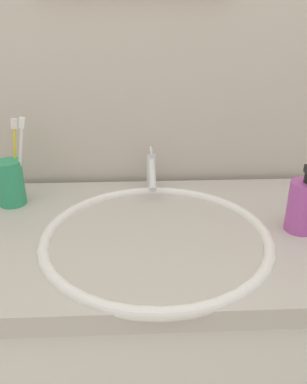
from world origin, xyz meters
TOP-DOWN VIEW (x-y plane):
  - tiled_wall_back at (0.00, 0.30)m, footprint 2.42×0.04m
  - vanity_counter at (0.00, 0.00)m, footprint 1.22×0.53m
  - sink_basin at (0.04, -0.04)m, footprint 0.48×0.48m
  - faucet at (0.04, 0.20)m, footprint 0.02×0.13m
  - toothbrush_cup at (-0.30, 0.14)m, footprint 0.07×0.07m
  - toothbrush_white at (-0.27, 0.14)m, footprint 0.05×0.01m
  - toothbrush_yellow at (-0.29, 0.16)m, footprint 0.03×0.03m
  - soap_dispenser at (0.35, -0.02)m, footprint 0.07×0.07m

SIDE VIEW (x-z plane):
  - vanity_counter at x=0.00m, z-range 0.00..0.90m
  - sink_basin at x=0.04m, z-range 0.79..0.92m
  - faucet at x=0.04m, z-range 0.90..1.01m
  - toothbrush_cup at x=-0.30m, z-range 0.90..1.01m
  - soap_dispenser at x=0.35m, z-range 0.89..1.03m
  - toothbrush_yellow at x=-0.29m, z-range 0.92..1.12m
  - toothbrush_white at x=-0.27m, z-range 0.92..1.13m
  - tiled_wall_back at x=0.00m, z-range 0.00..2.40m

